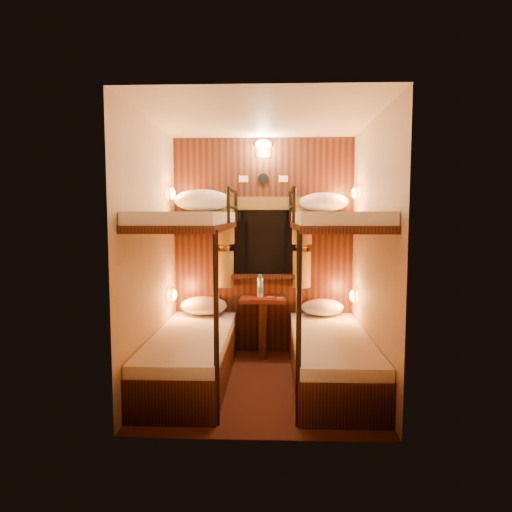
{
  "coord_description": "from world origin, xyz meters",
  "views": [
    {
      "loc": [
        0.12,
        -4.08,
        1.56
      ],
      "look_at": [
        -0.05,
        0.15,
        1.17
      ],
      "focal_mm": 32.0,
      "sensor_mm": 36.0,
      "label": 1
    }
  ],
  "objects_px": {
    "bunk_right": "(331,323)",
    "table": "(263,319)",
    "bunk_left": "(191,322)",
    "bottle_left": "(260,287)",
    "bottle_right": "(260,289)"
  },
  "relations": [
    {
      "from": "bunk_right",
      "to": "table",
      "type": "distance_m",
      "value": 1.02
    },
    {
      "from": "bunk_left",
      "to": "bottle_right",
      "type": "relative_size",
      "value": 8.86
    },
    {
      "from": "bunk_right",
      "to": "table",
      "type": "xyz_separation_m",
      "value": [
        -0.65,
        0.78,
        -0.14
      ]
    },
    {
      "from": "table",
      "to": "bottle_left",
      "type": "xyz_separation_m",
      "value": [
        -0.03,
        0.03,
        0.34
      ]
    },
    {
      "from": "bunk_left",
      "to": "bunk_right",
      "type": "distance_m",
      "value": 1.3
    },
    {
      "from": "bunk_left",
      "to": "bottle_right",
      "type": "distance_m",
      "value": 1.02
    },
    {
      "from": "bunk_left",
      "to": "table",
      "type": "distance_m",
      "value": 1.02
    },
    {
      "from": "bunk_right",
      "to": "bottle_left",
      "type": "xyz_separation_m",
      "value": [
        -0.68,
        0.81,
        0.2
      ]
    },
    {
      "from": "bunk_left",
      "to": "bottle_left",
      "type": "relative_size",
      "value": 7.56
    },
    {
      "from": "bunk_right",
      "to": "bottle_left",
      "type": "distance_m",
      "value": 1.08
    },
    {
      "from": "bunk_left",
      "to": "bottle_left",
      "type": "distance_m",
      "value": 1.04
    },
    {
      "from": "bottle_left",
      "to": "bunk_left",
      "type": "bearing_deg",
      "value": -127.16
    },
    {
      "from": "table",
      "to": "bottle_right",
      "type": "xyz_separation_m",
      "value": [
        -0.03,
        0.01,
        0.33
      ]
    },
    {
      "from": "bunk_left",
      "to": "bottle_left",
      "type": "height_order",
      "value": "bunk_left"
    },
    {
      "from": "bunk_left",
      "to": "table",
      "type": "bearing_deg",
      "value": 50.33
    }
  ]
}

